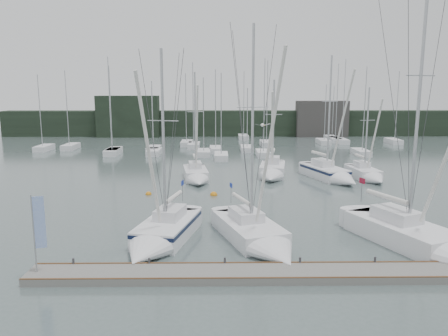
{
  "coord_description": "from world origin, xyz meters",
  "views": [
    {
      "loc": [
        -2.32,
        -25.87,
        9.55
      ],
      "look_at": [
        -1.93,
        5.0,
        3.85
      ],
      "focal_mm": 35.0,
      "sensor_mm": 36.0,
      "label": 1
    }
  ],
  "objects_px": {
    "sailboat_mid_e": "(368,175)",
    "sailboat_mid_c": "(272,172)",
    "buoy_c": "(149,194)",
    "sailboat_mid_d": "(333,175)",
    "sailboat_near_center": "(261,240)",
    "sailboat_near_left": "(159,237)",
    "sailboat_near_right": "(431,244)",
    "sailboat_mid_b": "(197,176)",
    "buoy_a": "(214,195)",
    "dock_banner": "(38,227)"
  },
  "relations": [
    {
      "from": "dock_banner",
      "to": "sailboat_near_left",
      "type": "bearing_deg",
      "value": 23.0
    },
    {
      "from": "sailboat_near_center",
      "to": "dock_banner",
      "type": "xyz_separation_m",
      "value": [
        -11.55,
        -4.21,
        2.25
      ]
    },
    {
      "from": "sailboat_near_center",
      "to": "sailboat_near_left",
      "type": "bearing_deg",
      "value": 157.91
    },
    {
      "from": "sailboat_near_center",
      "to": "sailboat_near_right",
      "type": "bearing_deg",
      "value": -25.09
    },
    {
      "from": "sailboat_near_right",
      "to": "buoy_a",
      "type": "xyz_separation_m",
      "value": [
        -12.77,
        14.27,
        -0.61
      ]
    },
    {
      "from": "sailboat_mid_b",
      "to": "sailboat_mid_e",
      "type": "distance_m",
      "value": 17.92
    },
    {
      "from": "sailboat_near_left",
      "to": "sailboat_mid_c",
      "type": "height_order",
      "value": "sailboat_near_left"
    },
    {
      "from": "sailboat_near_center",
      "to": "buoy_c",
      "type": "distance_m",
      "value": 16.19
    },
    {
      "from": "sailboat_near_left",
      "to": "sailboat_near_right",
      "type": "bearing_deg",
      "value": 7.8
    },
    {
      "from": "sailboat_mid_e",
      "to": "sailboat_near_right",
      "type": "bearing_deg",
      "value": -105.62
    },
    {
      "from": "sailboat_near_center",
      "to": "dock_banner",
      "type": "distance_m",
      "value": 12.5
    },
    {
      "from": "sailboat_mid_e",
      "to": "dock_banner",
      "type": "distance_m",
      "value": 34.21
    },
    {
      "from": "sailboat_near_center",
      "to": "sailboat_mid_e",
      "type": "bearing_deg",
      "value": 37.44
    },
    {
      "from": "sailboat_mid_c",
      "to": "sailboat_near_left",
      "type": "bearing_deg",
      "value": -105.07
    },
    {
      "from": "sailboat_near_left",
      "to": "buoy_c",
      "type": "distance_m",
      "value": 13.41
    },
    {
      "from": "sailboat_mid_b",
      "to": "dock_banner",
      "type": "relative_size",
      "value": 2.96
    },
    {
      "from": "sailboat_mid_c",
      "to": "buoy_c",
      "type": "height_order",
      "value": "sailboat_mid_c"
    },
    {
      "from": "sailboat_near_center",
      "to": "sailboat_near_right",
      "type": "distance_m",
      "value": 9.82
    },
    {
      "from": "sailboat_near_left",
      "to": "sailboat_mid_e",
      "type": "height_order",
      "value": "sailboat_near_left"
    },
    {
      "from": "sailboat_mid_b",
      "to": "sailboat_mid_e",
      "type": "height_order",
      "value": "sailboat_mid_b"
    },
    {
      "from": "sailboat_near_center",
      "to": "sailboat_mid_c",
      "type": "relative_size",
      "value": 1.28
    },
    {
      "from": "sailboat_near_right",
      "to": "sailboat_mid_c",
      "type": "relative_size",
      "value": 1.55
    },
    {
      "from": "buoy_c",
      "to": "dock_banner",
      "type": "bearing_deg",
      "value": -98.43
    },
    {
      "from": "buoy_a",
      "to": "sailboat_mid_d",
      "type": "bearing_deg",
      "value": 26.47
    },
    {
      "from": "sailboat_near_center",
      "to": "dock_banner",
      "type": "relative_size",
      "value": 3.58
    },
    {
      "from": "sailboat_mid_b",
      "to": "buoy_a",
      "type": "distance_m",
      "value": 6.11
    },
    {
      "from": "sailboat_near_right",
      "to": "sailboat_mid_d",
      "type": "height_order",
      "value": "sailboat_near_right"
    },
    {
      "from": "sailboat_mid_d",
      "to": "sailboat_mid_b",
      "type": "bearing_deg",
      "value": 162.86
    },
    {
      "from": "sailboat_near_center",
      "to": "buoy_c",
      "type": "bearing_deg",
      "value": 104.9
    },
    {
      "from": "sailboat_near_center",
      "to": "buoy_a",
      "type": "distance_m",
      "value": 13.51
    },
    {
      "from": "sailboat_mid_e",
      "to": "sailboat_mid_c",
      "type": "bearing_deg",
      "value": 166.59
    },
    {
      "from": "sailboat_near_left",
      "to": "sailboat_mid_d",
      "type": "bearing_deg",
      "value": 63.76
    },
    {
      "from": "sailboat_mid_b",
      "to": "sailboat_mid_d",
      "type": "relative_size",
      "value": 0.87
    },
    {
      "from": "sailboat_mid_c",
      "to": "sailboat_mid_d",
      "type": "height_order",
      "value": "sailboat_mid_d"
    },
    {
      "from": "sailboat_near_right",
      "to": "dock_banner",
      "type": "height_order",
      "value": "sailboat_near_right"
    },
    {
      "from": "sailboat_near_right",
      "to": "sailboat_mid_b",
      "type": "distance_m",
      "value": 24.82
    },
    {
      "from": "sailboat_near_left",
      "to": "dock_banner",
      "type": "relative_size",
      "value": 3.2
    },
    {
      "from": "sailboat_near_center",
      "to": "buoy_c",
      "type": "relative_size",
      "value": 25.83
    },
    {
      "from": "sailboat_mid_b",
      "to": "sailboat_mid_c",
      "type": "height_order",
      "value": "sailboat_mid_b"
    },
    {
      "from": "sailboat_near_right",
      "to": "sailboat_mid_e",
      "type": "distance_m",
      "value": 20.8
    },
    {
      "from": "sailboat_mid_d",
      "to": "buoy_c",
      "type": "height_order",
      "value": "sailboat_mid_d"
    },
    {
      "from": "sailboat_mid_b",
      "to": "sailboat_mid_c",
      "type": "xyz_separation_m",
      "value": [
        7.97,
        1.66,
        0.07
      ]
    },
    {
      "from": "sailboat_mid_e",
      "to": "buoy_c",
      "type": "relative_size",
      "value": 18.65
    },
    {
      "from": "sailboat_mid_d",
      "to": "sailboat_mid_e",
      "type": "height_order",
      "value": "sailboat_mid_d"
    },
    {
      "from": "sailboat_near_right",
      "to": "dock_banner",
      "type": "bearing_deg",
      "value": 165.23
    },
    {
      "from": "sailboat_mid_e",
      "to": "buoy_a",
      "type": "bearing_deg",
      "value": -165.17
    },
    {
      "from": "sailboat_mid_d",
      "to": "sailboat_mid_e",
      "type": "distance_m",
      "value": 3.77
    },
    {
      "from": "sailboat_near_center",
      "to": "buoy_a",
      "type": "relative_size",
      "value": 21.57
    },
    {
      "from": "sailboat_mid_d",
      "to": "buoy_a",
      "type": "relative_size",
      "value": 20.55
    },
    {
      "from": "sailboat_near_left",
      "to": "buoy_a",
      "type": "bearing_deg",
      "value": 89.05
    }
  ]
}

